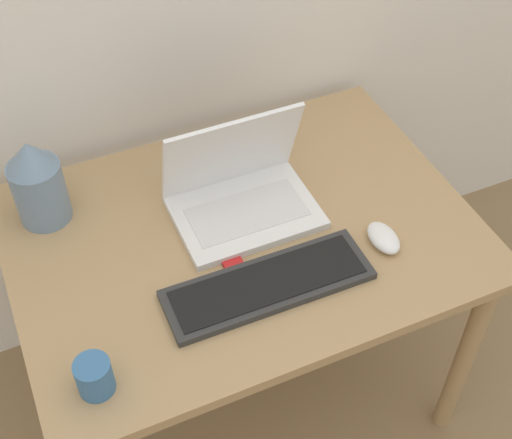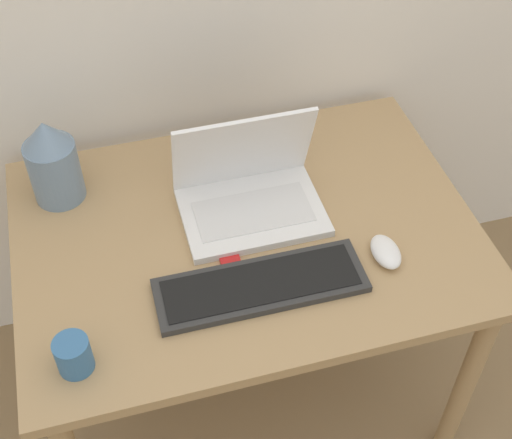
{
  "view_description": "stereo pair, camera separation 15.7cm",
  "coord_description": "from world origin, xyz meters",
  "px_view_note": "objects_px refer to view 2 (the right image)",
  "views": [
    {
      "loc": [
        -0.43,
        -0.67,
        1.94
      ],
      "look_at": [
        0.01,
        0.33,
        0.81
      ],
      "focal_mm": 50.0,
      "sensor_mm": 36.0,
      "label": 1
    },
    {
      "loc": [
        -0.29,
        -0.72,
        1.94
      ],
      "look_at": [
        0.01,
        0.33,
        0.81
      ],
      "focal_mm": 50.0,
      "sensor_mm": 36.0,
      "label": 2
    }
  ],
  "objects_px": {
    "laptop": "(249,190)",
    "mug": "(73,355)",
    "keyboard": "(261,285)",
    "mp3_player": "(229,257)",
    "vase": "(52,161)",
    "mouse": "(386,252)"
  },
  "relations": [
    {
      "from": "laptop",
      "to": "mug",
      "type": "height_order",
      "value": "laptop"
    },
    {
      "from": "keyboard",
      "to": "mp3_player",
      "type": "xyz_separation_m",
      "value": [
        -0.05,
        0.1,
        -0.01
      ]
    },
    {
      "from": "keyboard",
      "to": "vase",
      "type": "bearing_deg",
      "value": 133.72
    },
    {
      "from": "vase",
      "to": "mug",
      "type": "distance_m",
      "value": 0.51
    },
    {
      "from": "keyboard",
      "to": "vase",
      "type": "xyz_separation_m",
      "value": [
        -0.4,
        0.42,
        0.1
      ]
    },
    {
      "from": "keyboard",
      "to": "mp3_player",
      "type": "relative_size",
      "value": 7.74
    },
    {
      "from": "vase",
      "to": "mp3_player",
      "type": "relative_size",
      "value": 3.77
    },
    {
      "from": "vase",
      "to": "mp3_player",
      "type": "bearing_deg",
      "value": -41.68
    },
    {
      "from": "mouse",
      "to": "mug",
      "type": "height_order",
      "value": "mug"
    },
    {
      "from": "laptop",
      "to": "mouse",
      "type": "relative_size",
      "value": 3.25
    },
    {
      "from": "laptop",
      "to": "vase",
      "type": "xyz_separation_m",
      "value": [
        -0.44,
        0.16,
        0.06
      ]
    },
    {
      "from": "keyboard",
      "to": "mouse",
      "type": "bearing_deg",
      "value": 2.12
    },
    {
      "from": "mouse",
      "to": "mug",
      "type": "relative_size",
      "value": 1.28
    },
    {
      "from": "vase",
      "to": "mug",
      "type": "relative_size",
      "value": 2.8
    },
    {
      "from": "vase",
      "to": "mug",
      "type": "height_order",
      "value": "vase"
    },
    {
      "from": "keyboard",
      "to": "mug",
      "type": "distance_m",
      "value": 0.42
    },
    {
      "from": "laptop",
      "to": "keyboard",
      "type": "height_order",
      "value": "laptop"
    },
    {
      "from": "mouse",
      "to": "laptop",
      "type": "bearing_deg",
      "value": 136.78
    },
    {
      "from": "mouse",
      "to": "mp3_player",
      "type": "height_order",
      "value": "mouse"
    },
    {
      "from": "mouse",
      "to": "vase",
      "type": "bearing_deg",
      "value": 149.84
    },
    {
      "from": "keyboard",
      "to": "vase",
      "type": "height_order",
      "value": "vase"
    },
    {
      "from": "mouse",
      "to": "mug",
      "type": "distance_m",
      "value": 0.72
    }
  ]
}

